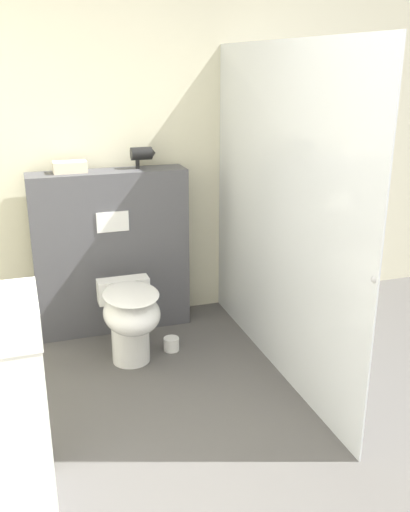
# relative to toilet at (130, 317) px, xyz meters

# --- Properties ---
(wall_back) EXTENTS (8.00, 0.06, 2.50)m
(wall_back) POSITION_rel_toilet_xyz_m (0.20, 0.78, 0.92)
(wall_back) COLOR beige
(wall_back) RESTS_ON ground_plane
(partition_panel) EXTENTS (1.09, 0.25, 1.17)m
(partition_panel) POSITION_rel_toilet_xyz_m (-0.01, 0.58, 0.26)
(partition_panel) COLOR #4C4C51
(partition_panel) RESTS_ON ground_plane
(shower_glass) EXTENTS (0.04, 2.07, 2.00)m
(shower_glass) POSITION_rel_toilet_xyz_m (0.87, -0.29, 0.67)
(shower_glass) COLOR silver
(shower_glass) RESTS_ON ground_plane
(toilet) EXTENTS (0.36, 0.56, 0.52)m
(toilet) POSITION_rel_toilet_xyz_m (0.00, 0.00, 0.00)
(toilet) COLOR white
(toilet) RESTS_ON ground_plane
(hair_drier) EXTENTS (0.17, 0.09, 0.15)m
(hair_drier) POSITION_rel_toilet_xyz_m (0.25, 0.61, 0.94)
(hair_drier) COLOR black
(hair_drier) RESTS_ON partition_panel
(folded_towel) EXTENTS (0.22, 0.13, 0.08)m
(folded_towel) POSITION_rel_toilet_xyz_m (-0.26, 0.60, 0.88)
(folded_towel) COLOR beige
(folded_towel) RESTS_ON partition_panel
(spare_toilet_roll) EXTENTS (0.11, 0.11, 0.09)m
(spare_toilet_roll) POSITION_rel_toilet_xyz_m (0.29, 0.09, -0.28)
(spare_toilet_roll) COLOR white
(spare_toilet_roll) RESTS_ON ground_plane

